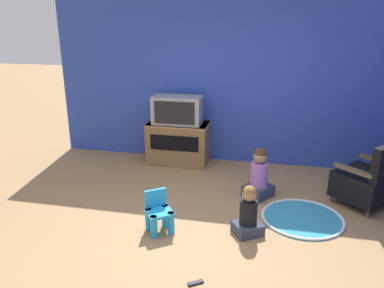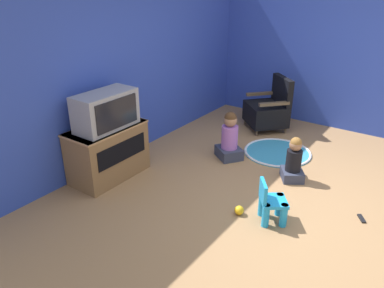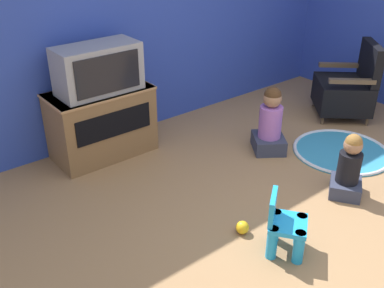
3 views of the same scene
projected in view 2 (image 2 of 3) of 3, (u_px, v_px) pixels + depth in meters
name	position (u px, v px, depth m)	size (l,w,h in m)	color
ground_plane	(289.00, 201.00, 4.47)	(30.00, 30.00, 0.00)	#9E754C
wall_back	(122.00, 59.00, 5.16)	(5.82, 0.12, 2.80)	#2D47B2
wall_right	(379.00, 49.00, 5.83)	(0.12, 5.60, 2.80)	#2D47B2
tv_cabinet	(108.00, 151.00, 4.87)	(1.02, 0.55, 0.70)	brown
television	(106.00, 110.00, 4.62)	(0.80, 0.40, 0.46)	#939399
black_armchair	(268.00, 110.00, 6.43)	(0.89, 0.90, 0.90)	brown
yellow_kid_chair	(271.00, 205.00, 4.03)	(0.39, 0.39, 0.48)	#1E99DB
play_mat	(277.00, 152.00, 5.67)	(1.01, 1.01, 0.04)	teal
child_watching_left	(294.00, 162.00, 4.84)	(0.40, 0.39, 0.60)	#33384C
child_watching_center	(230.00, 138.00, 5.40)	(0.47, 0.48, 0.71)	#33384C
toy_ball	(239.00, 210.00, 4.19)	(0.11, 0.11, 0.11)	yellow
remote_control	(362.00, 219.00, 4.12)	(0.15, 0.12, 0.02)	black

